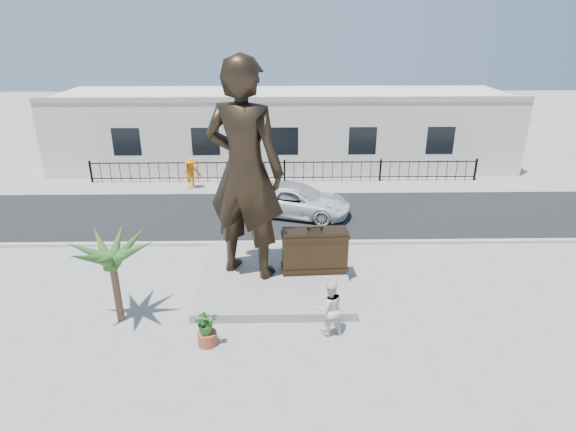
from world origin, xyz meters
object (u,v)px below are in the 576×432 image
Objects in this scene: suitcase at (315,251)px; car_white at (298,201)px; tourist at (330,308)px; statue at (245,171)px.

suitcase reaches higher than car_white.
car_white is at bearing -98.48° from tourist.
suitcase is at bearing -98.32° from tourist.
statue reaches higher than car_white.
suitcase is at bearing -159.18° from car_white.
statue is 3.29× the size of suitcase.
tourist is 0.35× the size of car_white.
suitcase reaches higher than tourist.
tourist is 9.37m from car_white.
suitcase is 3.31m from tourist.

